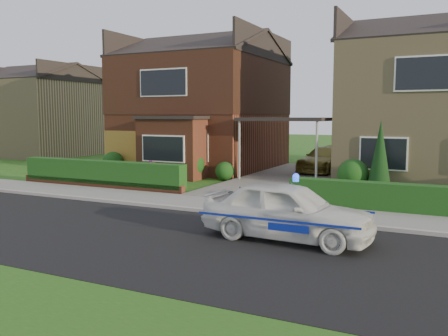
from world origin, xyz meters
The scene contains 23 objects.
ground centered at (0.00, 0.00, 0.00)m, with size 120.00×120.00×0.00m, color #1E4B14.
road centered at (0.00, 0.00, 0.00)m, with size 60.00×6.00×0.02m, color black.
kerb centered at (0.00, 3.05, 0.06)m, with size 60.00×0.16×0.12m, color #9E9993.
sidewalk centered at (0.00, 4.10, 0.05)m, with size 60.00×2.00×0.10m, color slate.
driveway centered at (0.00, 11.00, 0.06)m, with size 3.80×12.00×0.12m, color #666059.
house_left centered at (-5.78, 13.90, 3.81)m, with size 7.50×9.53×7.25m.
house_right centered at (5.80, 13.99, 3.66)m, with size 7.50×8.06×7.25m.
carport_link centered at (0.00, 10.95, 2.66)m, with size 3.80×3.00×2.77m.
garage_door centered at (-8.25, 9.96, 1.05)m, with size 2.20×0.10×2.10m, color olive.
dwarf_wall centered at (-5.80, 5.30, 0.18)m, with size 7.70×0.25×0.36m, color brown.
hedge_left centered at (-5.80, 5.45, 0.00)m, with size 7.50×0.55×0.90m, color #123912.
hedge_right centered at (5.80, 5.35, 0.00)m, with size 7.50×0.55×0.80m, color #123912.
shrub_left_far centered at (-8.50, 9.50, 0.54)m, with size 1.08×1.08×1.08m, color #123912.
shrub_left_mid centered at (-4.00, 9.30, 0.66)m, with size 1.32×1.32×1.32m, color #123912.
shrub_left_near centered at (-2.40, 9.60, 0.42)m, with size 0.84×0.84×0.84m, color #123912.
shrub_right_near centered at (3.20, 9.40, 0.60)m, with size 1.20×1.20×1.20m, color #123912.
conifer_a centered at (4.20, 9.20, 1.30)m, with size 0.90×0.90×2.60m, color black.
neighbour_left centered at (-20.00, 16.00, 2.60)m, with size 6.50×7.00×5.20m, color tan.
police_car centered at (3.27, 1.20, 0.68)m, with size 3.64×4.05×1.51m.
driveway_car centered at (1.00, 13.92, 0.72)m, with size 1.68×4.14×1.20m, color olive.
potted_plant_a centered at (-9.00, 6.00, 0.34)m, with size 0.36×0.24×0.67m, color gray.
potted_plant_b centered at (-7.03, 6.00, 0.37)m, with size 0.40×0.32×0.73m, color gray.
potted_plant_c centered at (-5.31, 8.30, 0.43)m, with size 0.48×0.48×0.86m, color gray.
Camera 1 is at (6.65, -9.07, 2.88)m, focal length 38.00 mm.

